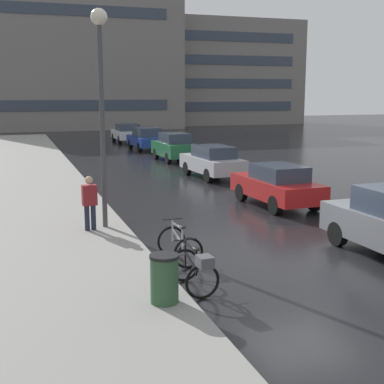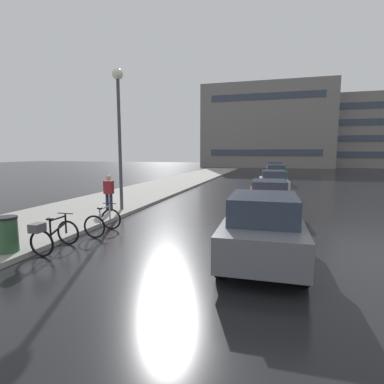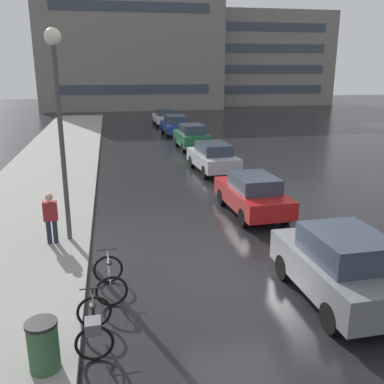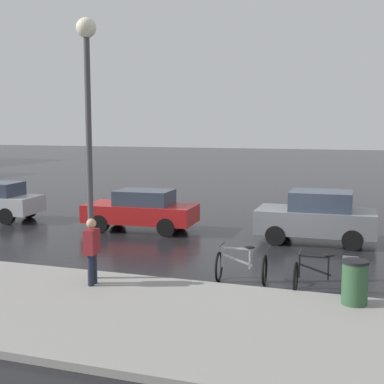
% 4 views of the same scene
% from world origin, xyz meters
% --- Properties ---
extents(ground_plane, '(140.00, 140.00, 0.00)m').
position_xyz_m(ground_plane, '(0.00, 0.00, 0.00)').
color(ground_plane, black).
extents(sidewalk_kerb, '(4.80, 60.00, 0.14)m').
position_xyz_m(sidewalk_kerb, '(-6.00, 10.00, 0.07)').
color(sidewalk_kerb, gray).
rests_on(sidewalk_kerb, ground).
extents(bicycle_nearest, '(0.76, 1.39, 0.96)m').
position_xyz_m(bicycle_nearest, '(-3.32, -1.57, 0.49)').
color(bicycle_nearest, black).
rests_on(bicycle_nearest, ground).
extents(bicycle_second, '(0.81, 1.22, 0.95)m').
position_xyz_m(bicycle_second, '(-3.02, 0.44, 0.40)').
color(bicycle_second, black).
rests_on(bicycle_second, ground).
extents(car_grey, '(1.94, 3.80, 1.68)m').
position_xyz_m(car_grey, '(2.16, -0.80, 0.84)').
color(car_grey, slate).
rests_on(car_grey, ground).
extents(car_red, '(1.89, 4.05, 1.47)m').
position_xyz_m(car_red, '(2.13, 5.38, 0.75)').
color(car_red, '#AD1919').
rests_on(car_red, ground).
extents(car_silver, '(2.02, 4.11, 1.51)m').
position_xyz_m(car_silver, '(2.24, 12.01, 0.78)').
color(car_silver, '#B2B5BA').
rests_on(car_silver, ground).
extents(car_green, '(1.87, 3.81, 1.63)m').
position_xyz_m(car_green, '(2.37, 18.60, 0.82)').
color(car_green, '#1E6038').
rests_on(car_green, ground).
extents(car_blue, '(1.93, 4.13, 1.57)m').
position_xyz_m(car_blue, '(2.25, 24.98, 0.80)').
color(car_blue, navy).
rests_on(car_blue, ground).
extents(car_white, '(1.98, 3.80, 1.48)m').
position_xyz_m(car_white, '(2.20, 30.96, 0.77)').
color(car_white, silver).
rests_on(car_white, ground).
extents(pedestrian, '(0.42, 0.27, 1.68)m').
position_xyz_m(pedestrian, '(-4.68, 3.55, 0.95)').
color(pedestrian, '#1E2333').
rests_on(pedestrian, ground).
extents(streetlamp, '(0.46, 0.46, 6.20)m').
position_xyz_m(streetlamp, '(-4.22, 3.82, 4.31)').
color(streetlamp, '#424247').
rests_on(streetlamp, ground).
extents(trash_bin, '(0.55, 0.55, 1.06)m').
position_xyz_m(trash_bin, '(-4.14, -2.20, 0.53)').
color(trash_bin, '#2D5133').
rests_on(trash_bin, ground).
extents(building_facade_main, '(22.69, 9.76, 14.63)m').
position_xyz_m(building_facade_main, '(0.27, 49.85, 7.31)').
color(building_facade_main, gray).
rests_on(building_facade_main, ground).
extents(building_facade_side, '(21.85, 7.88, 12.68)m').
position_xyz_m(building_facade_side, '(17.76, 52.66, 6.34)').
color(building_facade_side, gray).
rests_on(building_facade_side, ground).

